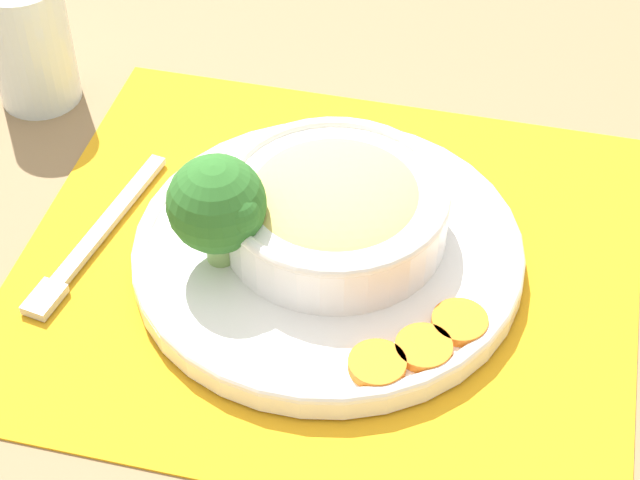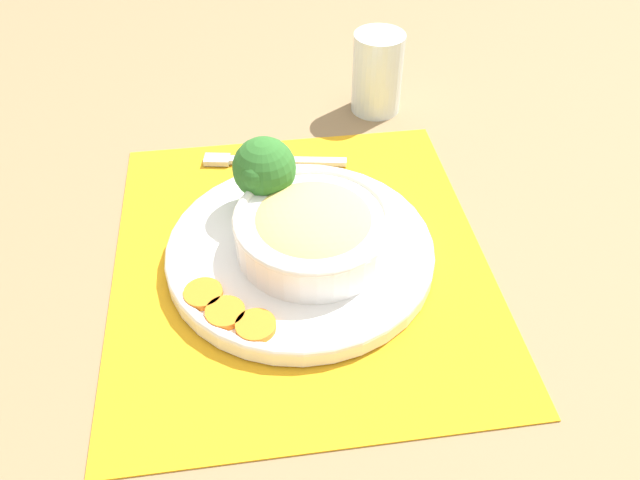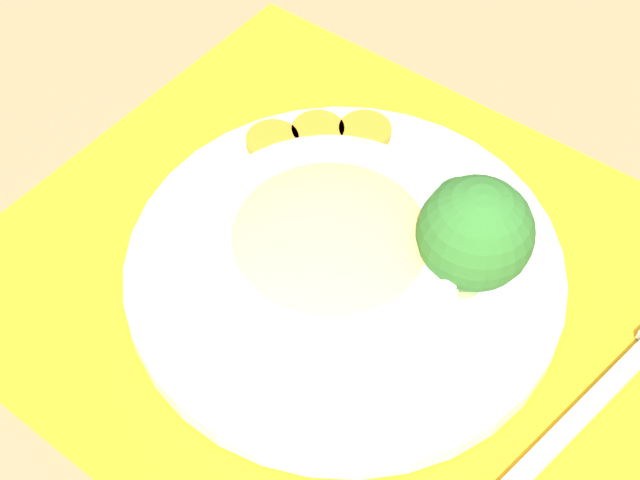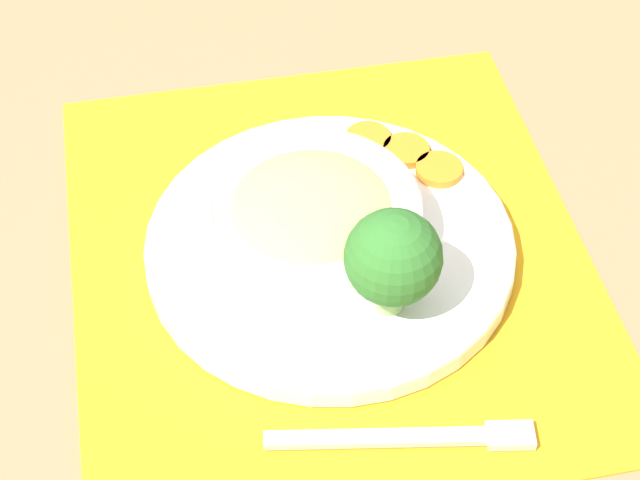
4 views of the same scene
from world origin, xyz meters
name	(u,v)px [view 4 (image 4 of 4)]	position (x,y,z in m)	size (l,w,h in m)	color
ground_plane	(330,257)	(0.00, 0.00, 0.00)	(4.00, 4.00, 0.00)	#8C704C
placemat	(330,256)	(0.00, 0.00, 0.00)	(0.49, 0.44, 0.00)	orange
plate	(330,244)	(0.00, 0.00, 0.02)	(0.29, 0.29, 0.02)	white
bowl	(311,214)	(0.00, -0.01, 0.05)	(0.17, 0.17, 0.05)	white
broccoli_floret	(394,257)	(0.07, 0.04, 0.07)	(0.07, 0.07, 0.09)	#84AD5B
carrot_slice_near	(439,169)	(-0.07, 0.10, 0.02)	(0.04, 0.04, 0.01)	orange
carrot_slice_middle	(406,150)	(-0.09, 0.07, 0.02)	(0.04, 0.04, 0.01)	orange
carrot_slice_far	(368,139)	(-0.11, 0.04, 0.02)	(0.04, 0.04, 0.01)	orange
fork	(427,437)	(0.17, 0.05, 0.01)	(0.03, 0.18, 0.01)	#B7B7BC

